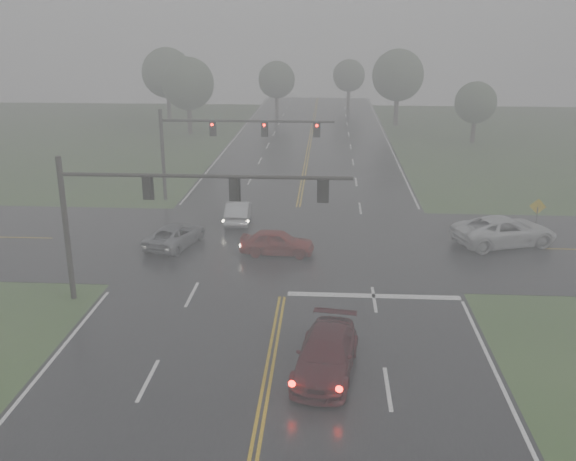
# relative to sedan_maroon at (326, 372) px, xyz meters

# --- Properties ---
(main_road) EXTENTS (18.00, 160.00, 0.02)m
(main_road) POSITION_rel_sedan_maroon_xyz_m (-2.20, 12.95, 0.00)
(main_road) COLOR black
(main_road) RESTS_ON ground
(cross_street) EXTENTS (120.00, 14.00, 0.02)m
(cross_street) POSITION_rel_sedan_maroon_xyz_m (-2.20, 14.95, 0.00)
(cross_street) COLOR black
(cross_street) RESTS_ON ground
(stop_bar) EXTENTS (8.50, 0.50, 0.01)m
(stop_bar) POSITION_rel_sedan_maroon_xyz_m (2.30, 7.35, 0.00)
(stop_bar) COLOR silver
(stop_bar) RESTS_ON ground
(sedan_maroon) EXTENTS (2.87, 5.52, 1.53)m
(sedan_maroon) POSITION_rel_sedan_maroon_xyz_m (0.00, 0.00, 0.00)
(sedan_maroon) COLOR #3E0B11
(sedan_maroon) RESTS_ON ground
(sedan_red) EXTENTS (4.37, 1.93, 1.46)m
(sedan_red) POSITION_rel_sedan_maroon_xyz_m (-2.94, 13.03, 0.00)
(sedan_red) COLOR maroon
(sedan_red) RESTS_ON ground
(sedan_silver) EXTENTS (1.76, 4.49, 1.46)m
(sedan_silver) POSITION_rel_sedan_maroon_xyz_m (-6.03, 19.08, 0.00)
(sedan_silver) COLOR #ADB1B5
(sedan_silver) RESTS_ON ground
(car_grey) EXTENTS (3.39, 5.20, 1.33)m
(car_grey) POSITION_rel_sedan_maroon_xyz_m (-9.17, 14.08, 0.00)
(car_grey) COLOR slate
(car_grey) RESTS_ON ground
(pickup_white) EXTENTS (6.84, 4.69, 1.74)m
(pickup_white) POSITION_rel_sedan_maroon_xyz_m (10.65, 15.57, 0.00)
(pickup_white) COLOR silver
(pickup_white) RESTS_ON ground
(signal_gantry_near) EXTENTS (13.61, 0.31, 7.06)m
(signal_gantry_near) POSITION_rel_sedan_maroon_xyz_m (-8.16, 6.21, 4.99)
(signal_gantry_near) COLOR black
(signal_gantry_near) RESTS_ON ground
(signal_gantry_far) EXTENTS (12.85, 0.35, 6.82)m
(signal_gantry_far) POSITION_rel_sedan_maroon_xyz_m (-8.39, 24.52, 4.81)
(signal_gantry_far) COLOR black
(signal_gantry_far) RESTS_ON ground
(sign_diamond_east) EXTENTS (0.99, 0.25, 2.41)m
(sign_diamond_east) POSITION_rel_sedan_maroon_xyz_m (13.06, 17.49, 1.63)
(sign_diamond_east) COLOR black
(sign_diamond_east) RESTS_ON ground
(tree_nw_a) EXTENTS (6.14, 6.14, 9.02)m
(tree_nw_a) POSITION_rel_sedan_maroon_xyz_m (-16.73, 53.99, 5.93)
(tree_nw_a) COLOR #332721
(tree_nw_a) RESTS_ON ground
(tree_ne_a) EXTENTS (6.58, 6.58, 9.66)m
(tree_ne_a) POSITION_rel_sedan_maroon_xyz_m (8.55, 62.53, 6.35)
(tree_ne_a) COLOR #332721
(tree_ne_a) RESTS_ON ground
(tree_n_mid) EXTENTS (5.20, 5.20, 7.64)m
(tree_n_mid) POSITION_rel_sedan_maroon_xyz_m (-7.61, 70.43, 5.02)
(tree_n_mid) COLOR #332721
(tree_n_mid) RESTS_ON ground
(tree_e_near) EXTENTS (4.56, 4.56, 6.70)m
(tree_e_near) POSITION_rel_sedan_maroon_xyz_m (15.94, 50.44, 4.40)
(tree_e_near) COLOR #332721
(tree_e_near) RESTS_ON ground
(tree_nw_b) EXTENTS (6.62, 6.62, 9.72)m
(tree_nw_b) POSITION_rel_sedan_maroon_xyz_m (-21.64, 63.95, 6.39)
(tree_nw_b) COLOR #332721
(tree_nw_b) RESTS_ON ground
(tree_n_far) EXTENTS (5.00, 5.00, 7.34)m
(tree_n_far) POSITION_rel_sedan_maroon_xyz_m (2.85, 80.92, 4.82)
(tree_n_far) COLOR #332721
(tree_n_far) RESTS_ON ground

